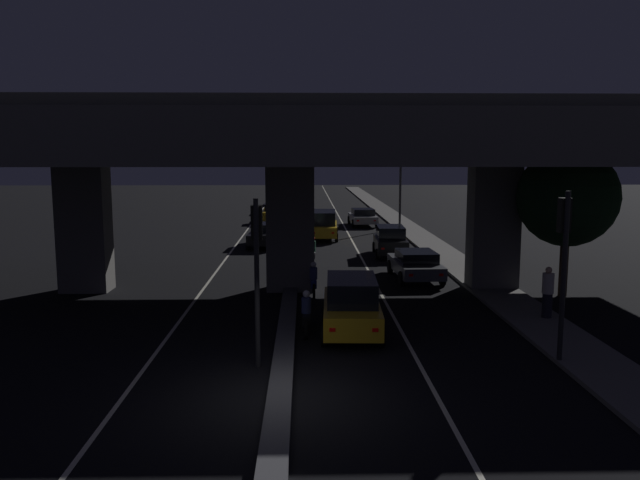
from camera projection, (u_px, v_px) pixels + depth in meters
name	position (u px, v px, depth m)	size (l,w,h in m)	color
ground_plane	(280.00, 398.00, 14.97)	(200.00, 200.00, 0.00)	black
lane_line_left_inner	(249.00, 227.00, 49.53)	(0.12, 126.00, 0.00)	beige
lane_line_right_inner	(344.00, 227.00, 49.72)	(0.12, 126.00, 0.00)	beige
median_divider	(297.00, 225.00, 49.61)	(0.58, 126.00, 0.23)	#4C4C51
sidewalk_right	(421.00, 237.00, 42.90)	(2.09, 126.00, 0.13)	#5B5956
elevated_overpass	(284.00, 145.00, 26.00)	(36.96, 11.20, 8.28)	#5B5956
traffic_light_left_of_median	(257.00, 252.00, 16.83)	(0.30, 0.49, 4.64)	black
traffic_light_right_of_median	(564.00, 247.00, 17.02)	(0.30, 0.49, 4.83)	black
street_lamp	(395.00, 170.00, 47.96)	(2.74, 0.32, 7.55)	#2D2D30
car_taxi_yellow_lead	(351.00, 305.00, 20.25)	(2.09, 4.44, 1.84)	gold
car_grey_second	(415.00, 264.00, 28.89)	(2.17, 4.52, 1.36)	#515459
car_black_third	(390.00, 241.00, 35.53)	(1.98, 4.05, 1.71)	black
car_taxi_yellow_fourth	(324.00, 224.00, 42.57)	(2.09, 4.84, 1.91)	gold
car_silver_fifth	(363.00, 217.00, 50.25)	(2.21, 4.34, 1.40)	gray
car_black_lead_oncoming	(265.00, 234.00, 39.29)	(2.07, 4.70, 1.42)	black
car_taxi_yellow_second_oncoming	(273.00, 213.00, 52.54)	(1.99, 4.58, 1.58)	gold
car_white_third_oncoming	(276.00, 205.00, 60.80)	(1.96, 4.83, 1.55)	silver
car_dark_red_fourth_oncoming	(281.00, 198.00, 71.05)	(1.91, 4.13, 1.57)	#591414
motorcycle_black_filtering_near	(306.00, 315.00, 20.27)	(0.33, 1.94, 1.42)	black
motorcycle_blue_filtering_mid	(314.00, 281.00, 25.69)	(0.33, 1.76, 1.40)	black
motorcycle_white_filtering_far	(313.00, 252.00, 32.90)	(0.32, 1.84, 1.47)	black
pedestrian_on_sidewalk	(548.00, 292.00, 21.69)	(0.40, 0.40, 1.80)	black
roadside_tree_kerbside_near	(567.00, 197.00, 25.06)	(4.01, 4.01, 6.08)	#38281C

